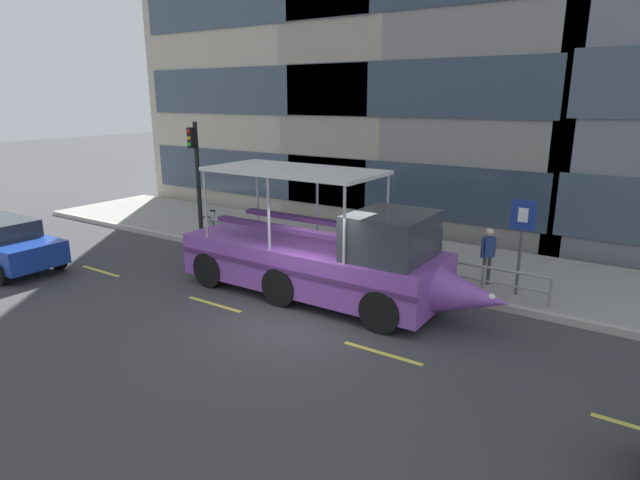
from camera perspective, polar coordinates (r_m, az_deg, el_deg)
The scene contains 12 objects.
ground_plane at distance 12.75m, azimuth -1.74°, elevation -8.44°, with size 120.00×120.00×0.00m, color #3D3D3F.
sidewalk at distance 17.30m, azimuth 9.05°, elevation -1.85°, with size 32.00×4.80×0.18m, color #99968E.
curb_edge at distance 15.18m, azimuth 5.08°, elevation -4.17°, with size 32.00×0.18×0.18m, color #B2ADA3.
lane_centreline at distance 12.31m, azimuth -3.34°, elevation -9.33°, with size 25.80×0.12×0.01m.
curb_guardrail at distance 15.67m, azimuth 2.97°, elevation -1.14°, with size 11.51×0.09×0.78m.
traffic_light_pole at distance 19.57m, azimuth -13.32°, elevation 7.65°, with size 0.24×0.46×4.11m.
parking_sign at distance 14.07m, azimuth 21.09°, elevation 0.91°, with size 0.60×0.12×2.50m.
leaned_bicycle at distance 19.59m, azimuth -11.06°, elevation 1.49°, with size 1.74×0.46×0.96m.
duck_tour_boat at distance 13.62m, azimuth 0.82°, elevation -2.02°, with size 8.88×2.54×3.33m.
pedestrian_near_bow at distance 14.80m, azimuth 17.81°, elevation -1.14°, with size 0.32×0.37×1.58m.
pedestrian_mid_left at distance 16.11m, azimuth 5.85°, elevation 1.25°, with size 0.35×0.43×1.77m.
background_car_west at distance 18.76m, azimuth -31.17°, elevation -0.31°, with size 4.06×1.91×1.52m.
Camera 1 is at (6.78, -9.50, 5.12)m, focal length 29.43 mm.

